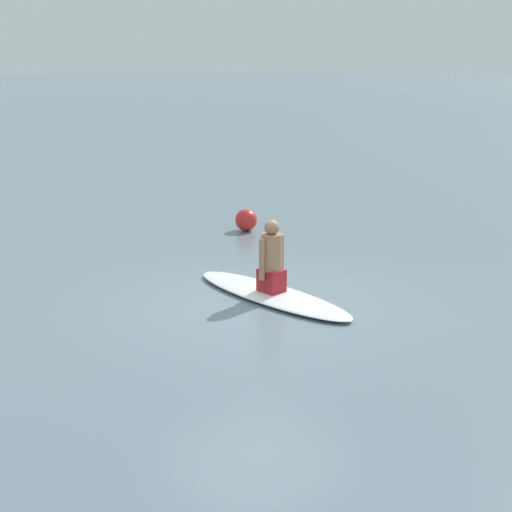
{
  "coord_description": "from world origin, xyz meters",
  "views": [
    {
      "loc": [
        -7.42,
        6.02,
        3.25
      ],
      "look_at": [
        0.25,
        -0.21,
        0.63
      ],
      "focal_mm": 51.33,
      "sensor_mm": 36.0,
      "label": 1
    }
  ],
  "objects": [
    {
      "name": "surfboard",
      "position": [
        0.17,
        -0.42,
        0.05
      ],
      "size": [
        3.05,
        0.91,
        0.1
      ],
      "primitive_type": "ellipsoid",
      "rotation": [
        0.0,
        0.0,
        -3.1
      ],
      "color": "white",
      "rests_on": "ground"
    },
    {
      "name": "buoy_marker",
      "position": [
        3.76,
        -2.8,
        0.22
      ],
      "size": [
        0.44,
        0.44,
        0.44
      ],
      "primitive_type": "sphere",
      "color": "red",
      "rests_on": "ground"
    },
    {
      "name": "person_paddler",
      "position": [
        0.17,
        -0.42,
        0.57
      ],
      "size": [
        0.35,
        0.45,
        1.04
      ],
      "rotation": [
        0.0,
        0.0,
        -3.1
      ],
      "color": "#A51E23",
      "rests_on": "surfboard"
    },
    {
      "name": "ground_plane",
      "position": [
        0.0,
        0.0,
        0.0
      ],
      "size": [
        400.0,
        400.0,
        0.0
      ],
      "primitive_type": "plane",
      "color": "slate"
    }
  ]
}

